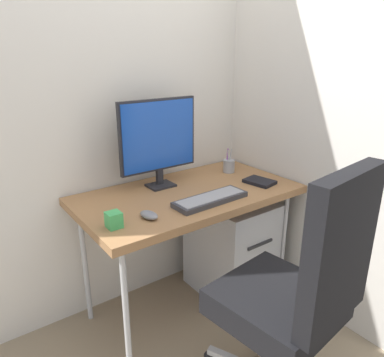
{
  "coord_description": "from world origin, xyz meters",
  "views": [
    {
      "loc": [
        -1.1,
        -1.54,
        1.5
      ],
      "look_at": [
        -0.02,
        -0.07,
        0.86
      ],
      "focal_mm": 34.49,
      "sensor_mm": 36.0,
      "label": 1
    }
  ],
  "objects_px": {
    "office_chair": "(297,291)",
    "filing_cabinet": "(230,246)",
    "mouse": "(149,215)",
    "notebook": "(260,182)",
    "keyboard": "(210,199)",
    "pen_holder": "(229,166)",
    "monitor": "(158,138)",
    "desk_clamp_accessory": "(114,220)"
  },
  "relations": [
    {
      "from": "office_chair",
      "to": "filing_cabinet",
      "type": "distance_m",
      "value": 0.88
    },
    {
      "from": "mouse",
      "to": "notebook",
      "type": "bearing_deg",
      "value": -7.92
    },
    {
      "from": "keyboard",
      "to": "mouse",
      "type": "height_order",
      "value": "mouse"
    },
    {
      "from": "office_chair",
      "to": "filing_cabinet",
      "type": "xyz_separation_m",
      "value": [
        0.34,
        0.77,
        -0.26
      ]
    },
    {
      "from": "keyboard",
      "to": "pen_holder",
      "type": "distance_m",
      "value": 0.51
    },
    {
      "from": "keyboard",
      "to": "monitor",
      "type": "bearing_deg",
      "value": 103.91
    },
    {
      "from": "mouse",
      "to": "office_chair",
      "type": "bearing_deg",
      "value": -72.58
    },
    {
      "from": "monitor",
      "to": "pen_holder",
      "type": "xyz_separation_m",
      "value": [
        0.49,
        -0.04,
        -0.24
      ]
    },
    {
      "from": "monitor",
      "to": "office_chair",
      "type": "bearing_deg",
      "value": -86.69
    },
    {
      "from": "notebook",
      "to": "pen_holder",
      "type": "bearing_deg",
      "value": 81.25
    },
    {
      "from": "office_chair",
      "to": "monitor",
      "type": "xyz_separation_m",
      "value": [
        -0.05,
        0.95,
        0.46
      ]
    },
    {
      "from": "office_chair",
      "to": "desk_clamp_accessory",
      "type": "distance_m",
      "value": 0.82
    },
    {
      "from": "keyboard",
      "to": "notebook",
      "type": "relative_size",
      "value": 2.47
    },
    {
      "from": "keyboard",
      "to": "mouse",
      "type": "distance_m",
      "value": 0.35
    },
    {
      "from": "notebook",
      "to": "desk_clamp_accessory",
      "type": "bearing_deg",
      "value": 171.19
    },
    {
      "from": "office_chair",
      "to": "mouse",
      "type": "bearing_deg",
      "value": 117.67
    },
    {
      "from": "filing_cabinet",
      "to": "desk_clamp_accessory",
      "type": "bearing_deg",
      "value": -170.13
    },
    {
      "from": "desk_clamp_accessory",
      "to": "mouse",
      "type": "bearing_deg",
      "value": -3.57
    },
    {
      "from": "office_chair",
      "to": "pen_holder",
      "type": "bearing_deg",
      "value": 64.52
    },
    {
      "from": "office_chair",
      "to": "desk_clamp_accessory",
      "type": "height_order",
      "value": "office_chair"
    },
    {
      "from": "notebook",
      "to": "keyboard",
      "type": "bearing_deg",
      "value": 176.38
    },
    {
      "from": "mouse",
      "to": "pen_holder",
      "type": "height_order",
      "value": "pen_holder"
    },
    {
      "from": "monitor",
      "to": "desk_clamp_accessory",
      "type": "relative_size",
      "value": 6.88
    },
    {
      "from": "office_chair",
      "to": "notebook",
      "type": "bearing_deg",
      "value": 55.71
    },
    {
      "from": "notebook",
      "to": "filing_cabinet",
      "type": "bearing_deg",
      "value": 118.56
    },
    {
      "from": "keyboard",
      "to": "desk_clamp_accessory",
      "type": "height_order",
      "value": "desk_clamp_accessory"
    },
    {
      "from": "keyboard",
      "to": "office_chair",
      "type": "bearing_deg",
      "value": -93.11
    },
    {
      "from": "filing_cabinet",
      "to": "notebook",
      "type": "height_order",
      "value": "notebook"
    },
    {
      "from": "monitor",
      "to": "keyboard",
      "type": "relative_size",
      "value": 1.2
    },
    {
      "from": "office_chair",
      "to": "desk_clamp_accessory",
      "type": "bearing_deg",
      "value": 128.24
    },
    {
      "from": "mouse",
      "to": "pen_holder",
      "type": "distance_m",
      "value": 0.81
    },
    {
      "from": "keyboard",
      "to": "desk_clamp_accessory",
      "type": "relative_size",
      "value": 5.74
    },
    {
      "from": "filing_cabinet",
      "to": "pen_holder",
      "type": "xyz_separation_m",
      "value": [
        0.09,
        0.14,
        0.48
      ]
    },
    {
      "from": "notebook",
      "to": "desk_clamp_accessory",
      "type": "xyz_separation_m",
      "value": [
        -0.93,
        -0.02,
        0.03
      ]
    },
    {
      "from": "desk_clamp_accessory",
      "to": "office_chair",
      "type": "bearing_deg",
      "value": -51.76
    },
    {
      "from": "office_chair",
      "to": "monitor",
      "type": "relative_size",
      "value": 2.28
    },
    {
      "from": "pen_holder",
      "to": "notebook",
      "type": "bearing_deg",
      "value": -88.69
    },
    {
      "from": "monitor",
      "to": "pen_holder",
      "type": "relative_size",
      "value": 3.24
    },
    {
      "from": "pen_holder",
      "to": "office_chair",
      "type": "bearing_deg",
      "value": -115.48
    },
    {
      "from": "keyboard",
      "to": "notebook",
      "type": "distance_m",
      "value": 0.41
    },
    {
      "from": "notebook",
      "to": "desk_clamp_accessory",
      "type": "distance_m",
      "value": 0.93
    },
    {
      "from": "filing_cabinet",
      "to": "notebook",
      "type": "distance_m",
      "value": 0.48
    }
  ]
}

